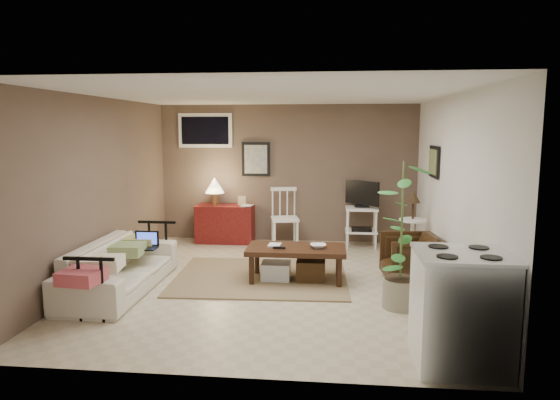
# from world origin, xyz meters

# --- Properties ---
(floor) EXTENTS (5.00, 5.00, 0.00)m
(floor) POSITION_xyz_m (0.00, 0.00, 0.00)
(floor) COLOR #C1B293
(floor) RESTS_ON ground
(art_back) EXTENTS (0.50, 0.03, 0.60)m
(art_back) POSITION_xyz_m (-0.55, 2.48, 1.45)
(art_back) COLOR black
(art_right) EXTENTS (0.03, 0.60, 0.45)m
(art_right) POSITION_xyz_m (2.23, 1.05, 1.52)
(art_right) COLOR black
(window) EXTENTS (0.96, 0.03, 0.60)m
(window) POSITION_xyz_m (-1.45, 2.48, 1.95)
(window) COLOR white
(rug) EXTENTS (2.35, 1.91, 0.02)m
(rug) POSITION_xyz_m (-0.15, 0.21, 0.01)
(rug) COLOR olive
(rug) RESTS_ON floor
(coffee_table) EXTENTS (1.28, 0.67, 0.48)m
(coffee_table) POSITION_xyz_m (0.32, 0.11, 0.27)
(coffee_table) COLOR #38180F
(coffee_table) RESTS_ON floor
(sofa) EXTENTS (0.60, 2.05, 0.80)m
(sofa) POSITION_xyz_m (-1.80, -0.48, 0.40)
(sofa) COLOR beige
(sofa) RESTS_ON floor
(sofa_pillows) EXTENTS (0.39, 1.95, 0.14)m
(sofa_pillows) POSITION_xyz_m (-1.75, -0.72, 0.49)
(sofa_pillows) COLOR beige
(sofa_pillows) RESTS_ON sofa
(sofa_end_rails) EXTENTS (0.55, 2.05, 0.69)m
(sofa_end_rails) POSITION_xyz_m (-1.68, -0.48, 0.35)
(sofa_end_rails) COLOR black
(sofa_end_rails) RESTS_ON floor
(laptop) EXTENTS (0.32, 0.23, 0.22)m
(laptop) POSITION_xyz_m (-1.60, -0.13, 0.52)
(laptop) COLOR black
(laptop) RESTS_ON sofa
(red_console) EXTENTS (0.99, 0.44, 1.15)m
(red_console) POSITION_xyz_m (-1.08, 2.23, 0.40)
(red_console) COLOR maroon
(red_console) RESTS_ON floor
(spindle_chair) EXTENTS (0.52, 0.52, 0.99)m
(spindle_chair) POSITION_xyz_m (-0.00, 2.09, 0.46)
(spindle_chair) COLOR white
(spindle_chair) RESTS_ON floor
(tv_stand) EXTENTS (0.54, 0.48, 1.12)m
(tv_stand) POSITION_xyz_m (1.29, 2.14, 0.59)
(tv_stand) COLOR white
(tv_stand) RESTS_ON floor
(side_table) EXTENTS (0.40, 0.40, 1.08)m
(side_table) POSITION_xyz_m (1.99, 1.25, 0.67)
(side_table) COLOR white
(side_table) RESTS_ON floor
(armchair) EXTENTS (0.72, 0.75, 0.70)m
(armchair) POSITION_xyz_m (1.81, 0.22, 0.35)
(armchair) COLOR black
(armchair) RESTS_ON floor
(potted_plant) EXTENTS (0.42, 0.42, 1.67)m
(potted_plant) POSITION_xyz_m (1.55, -0.75, 0.89)
(potted_plant) COLOR #9D947C
(potted_plant) RESTS_ON floor
(stove) EXTENTS (0.76, 0.71, 0.99)m
(stove) POSITION_xyz_m (1.87, -2.08, 0.49)
(stove) COLOR white
(stove) RESTS_ON floor
(bowl) EXTENTS (0.21, 0.09, 0.20)m
(bowl) POSITION_xyz_m (0.62, 0.09, 0.56)
(bowl) COLOR #38180F
(bowl) RESTS_ON coffee_table
(book_table) EXTENTS (0.16, 0.02, 0.22)m
(book_table) POSITION_xyz_m (-0.04, 0.17, 0.57)
(book_table) COLOR #38180F
(book_table) RESTS_ON coffee_table
(book_console) EXTENTS (0.18, 0.05, 0.25)m
(book_console) POSITION_xyz_m (-0.75, 2.15, 0.78)
(book_console) COLOR #38180F
(book_console) RESTS_ON red_console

